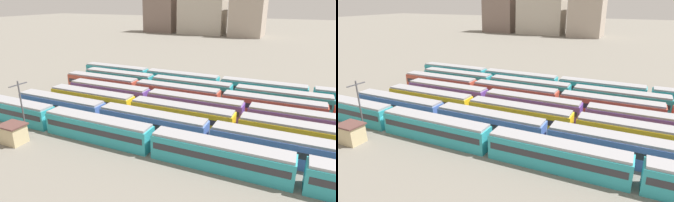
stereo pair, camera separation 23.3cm
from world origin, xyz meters
TOP-DOWN VIEW (x-y plane):
  - ground_plane at (0.00, 15.60)m, footprint 600.00×600.00m
  - train_track_0 at (37.48, 0.00)m, footprint 112.50×3.06m
  - train_track_1 at (25.19, 5.20)m, footprint 74.70×3.06m
  - train_track_2 at (18.58, 10.40)m, footprint 55.80×3.06m
  - train_track_3 at (37.87, 15.60)m, footprint 93.60×3.06m
  - train_track_4 at (22.71, 20.80)m, footprint 74.70×3.06m
  - train_track_5 at (23.95, 26.00)m, footprint 74.70×3.06m
  - train_track_6 at (19.63, 31.20)m, footprint 74.70×3.06m
  - catenary_pole_0 at (-3.17, -2.81)m, footprint 0.24×3.20m
  - signal_hut at (-1.73, -6.07)m, footprint 3.60×3.00m
  - distant_building_0 at (-50.16, 142.77)m, footprint 19.67×12.79m
  - distant_building_1 at (-22.38, 142.77)m, footprint 27.60×14.14m
  - distant_building_2 at (4.97, 142.77)m, footprint 18.20×20.29m

SIDE VIEW (x-z plane):
  - ground_plane at x=0.00m, z-range 0.00..0.00m
  - signal_hut at x=-1.73m, z-range 0.03..3.07m
  - train_track_2 at x=18.58m, z-range 0.03..3.78m
  - train_track_0 at x=37.48m, z-range 0.03..3.78m
  - train_track_1 at x=25.19m, z-range 0.03..3.78m
  - train_track_3 at x=37.87m, z-range 0.03..3.78m
  - train_track_4 at x=22.71m, z-range 0.03..3.78m
  - train_track_5 at x=23.95m, z-range 0.03..3.78m
  - train_track_6 at x=19.63m, z-range 0.03..3.78m
  - catenary_pole_0 at x=-3.17m, z-range 0.53..9.21m
  - distant_building_2 at x=4.97m, z-range 0.00..21.74m
  - distant_building_0 at x=-50.16m, z-range 0.00..22.60m
  - distant_building_1 at x=-22.38m, z-range 0.00..28.94m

